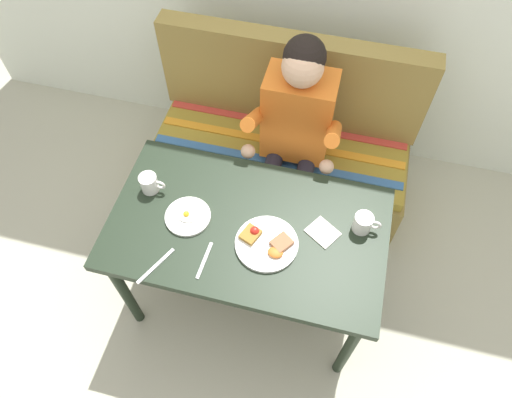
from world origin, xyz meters
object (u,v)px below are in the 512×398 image
Objects in this scene: coffee_mug_second at (149,183)px; napkin at (323,232)px; couch at (282,152)px; coffee_mug at (363,223)px; plate_breakfast at (266,243)px; plate_eggs at (188,216)px; fork at (204,260)px; table at (248,235)px; knife at (156,266)px; person at (295,128)px.

coffee_mug_second reaches higher than napkin.
couch is 0.94m from coffee_mug_second.
coffee_mug reaches higher than napkin.
napkin is at bearing 27.23° from plate_breakfast.
plate_breakfast is at bearing -155.10° from coffee_mug.
plate_breakfast is 0.25m from napkin.
coffee_mug_second is at bearing 154.11° from plate_eggs.
coffee_mug is 0.68m from fork.
plate_eggs is 1.60× the size of napkin.
couch is 1.06m from fork.
table is 0.28m from plate_eggs.
fork is (-0.45, -0.25, -0.00)m from napkin.
plate_eggs is 1.17× the size of fork.
knife is (-0.18, -0.07, 0.00)m from fork.
person reaches higher than plate_eggs.
couch is 0.92m from plate_eggs.
coffee_mug is (0.38, 0.18, 0.03)m from plate_breakfast.
napkin is (0.22, 0.11, -0.01)m from plate_breakfast.
napkin is at bearing -2.41° from coffee_mug_second.
fork is (-0.61, -0.31, -0.04)m from coffee_mug.
table is 0.60m from person.
plate_eggs is at bearing 129.15° from fork.
person is 7.13× the size of fork.
knife is (-0.63, -0.32, -0.00)m from napkin.
coffee_mug is at bearing 52.24° from knife.
plate_eggs is at bearing 172.96° from plate_breakfast.
plate_breakfast is at bearing -33.82° from table.
napkin is 0.51m from fork.
coffee_mug reaches higher than plate_breakfast.
person is at bearing 91.48° from knife.
couch is (0.00, 0.76, -0.32)m from table.
fork is at bearing -53.63° from plate_eggs.
napkin reaches higher than table.
couch reaches higher than knife.
plate_breakfast is (0.10, -0.07, 0.09)m from table.
knife reaches higher than table.
couch is 0.93m from coffee_mug.
napkin is 0.73× the size of fork.
plate_breakfast is 1.33× the size of knife.
coffee_mug_second is at bearing 140.32° from knife.
person is 0.59m from napkin.
plate_breakfast reaches higher than fork.
person is 0.95m from knife.
person reaches higher than table.
coffee_mug_second reaches higher than knife.
couch is at bearing 126.02° from coffee_mug.
plate_breakfast is 0.27m from fork.
couch is 8.47× the size of fork.
napkin is at bearing 53.29° from knife.
fork is 0.20m from knife.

